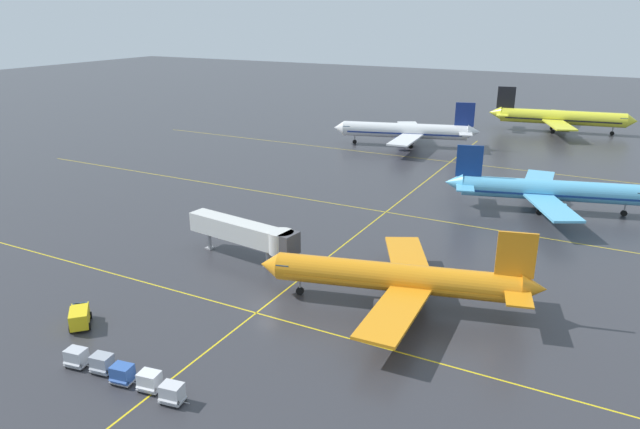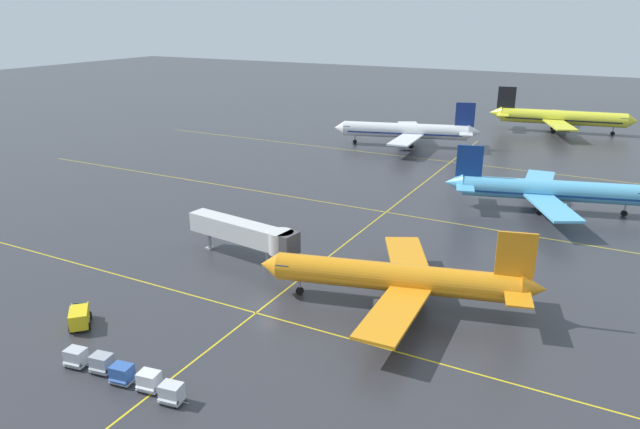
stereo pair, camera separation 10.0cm
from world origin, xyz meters
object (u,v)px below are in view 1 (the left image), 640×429
(airliner_third_row, at_px, (406,131))
(jet_bridge, at_px, (250,234))
(airliner_front_gate, at_px, (398,278))
(baggage_cart_row_leftmost, at_px, (76,357))
(baggage_cart_row_fifth, at_px, (172,393))
(baggage_cart_row_middle, at_px, (122,374))
(baggage_cart_row_second, at_px, (102,363))
(baggage_cart_row_fourth, at_px, (149,381))
(airliner_far_left_stand, at_px, (560,118))
(service_truck_red_van, at_px, (80,316))
(airliner_second_row, at_px, (548,190))

(airliner_third_row, distance_m, jet_bridge, 79.40)
(airliner_front_gate, bearing_deg, baggage_cart_row_leftmost, -131.34)
(airliner_front_gate, bearing_deg, baggage_cart_row_fifth, -112.94)
(airliner_third_row, xyz_separation_m, baggage_cart_row_middle, (11.36, -108.00, -2.95))
(airliner_front_gate, bearing_deg, baggage_cart_row_middle, -123.16)
(baggage_cart_row_second, height_order, baggage_cart_row_fourth, same)
(baggage_cart_row_leftmost, relative_size, baggage_cart_row_fourth, 1.00)
(airliner_far_left_stand, height_order, baggage_cart_row_fourth, airliner_far_left_stand)
(service_truck_red_van, xyz_separation_m, baggage_cart_row_second, (9.02, -5.17, -0.17))
(airliner_second_row, height_order, airliner_far_left_stand, airliner_far_left_stand)
(baggage_cart_row_leftmost, bearing_deg, baggage_cart_row_middle, 0.85)
(baggage_cart_row_fourth, bearing_deg, baggage_cart_row_second, 179.91)
(baggage_cart_row_second, bearing_deg, baggage_cart_row_fourth, -0.09)
(airliner_far_left_stand, height_order, baggage_cart_row_second, airliner_far_left_stand)
(service_truck_red_van, relative_size, baggage_cart_row_fourth, 1.48)
(service_truck_red_van, height_order, jet_bridge, jet_bridge)
(airliner_far_left_stand, height_order, baggage_cart_row_fifth, airliner_far_left_stand)
(service_truck_red_van, height_order, baggage_cart_row_fifth, service_truck_red_van)
(baggage_cart_row_leftmost, xyz_separation_m, baggage_cart_row_middle, (6.02, 0.09, 0.00))
(airliner_far_left_stand, bearing_deg, baggage_cart_row_fourth, -97.09)
(airliner_front_gate, distance_m, airliner_far_left_stand, 119.48)
(airliner_far_left_stand, xyz_separation_m, baggage_cart_row_middle, (-21.09, -145.66, -3.20))
(baggage_cart_row_second, bearing_deg, baggage_cart_row_leftmost, -171.45)
(airliner_far_left_stand, relative_size, baggage_cart_row_fifth, 13.88)
(airliner_second_row, relative_size, baggage_cart_row_leftmost, 12.21)
(airliner_front_gate, xyz_separation_m, baggage_cart_row_leftmost, (-23.16, -26.33, -2.52))
(baggage_cart_row_second, relative_size, baggage_cart_row_middle, 1.00)
(service_truck_red_van, distance_m, baggage_cart_row_second, 10.40)
(airliner_third_row, bearing_deg, baggage_cart_row_middle, -84.00)
(baggage_cart_row_fifth, relative_size, jet_bridge, 0.16)
(airliner_third_row, xyz_separation_m, baggage_cart_row_leftmost, (5.34, -108.09, -2.95))
(airliner_third_row, relative_size, service_truck_red_van, 8.68)
(airliner_far_left_stand, distance_m, baggage_cart_row_fifth, 146.53)
(airliner_third_row, xyz_separation_m, service_truck_red_van, (-0.68, -102.47, -2.77))
(airliner_third_row, relative_size, baggage_cart_row_fourth, 12.87)
(service_truck_red_van, distance_m, jet_bridge, 24.41)
(baggage_cart_row_middle, bearing_deg, service_truck_red_van, 155.29)
(airliner_second_row, height_order, baggage_cart_row_fourth, airliner_second_row)
(baggage_cart_row_middle, bearing_deg, airliner_front_gate, 56.84)
(baggage_cart_row_middle, height_order, jet_bridge, jet_bridge)
(airliner_third_row, distance_m, baggage_cart_row_second, 108.00)
(airliner_third_row, bearing_deg, baggage_cart_row_fourth, -82.40)
(baggage_cart_row_middle, bearing_deg, baggage_cart_row_second, 173.13)
(jet_bridge, bearing_deg, airliner_far_left_stand, 77.25)
(baggage_cart_row_fifth, bearing_deg, airliner_third_row, 99.13)
(service_truck_red_van, relative_size, baggage_cart_row_leftmost, 1.48)
(airliner_front_gate, bearing_deg, airliner_far_left_stand, 88.11)
(airliner_third_row, relative_size, baggage_cart_row_middle, 12.87)
(airliner_front_gate, height_order, airliner_third_row, airliner_third_row)
(airliner_third_row, relative_size, jet_bridge, 2.03)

